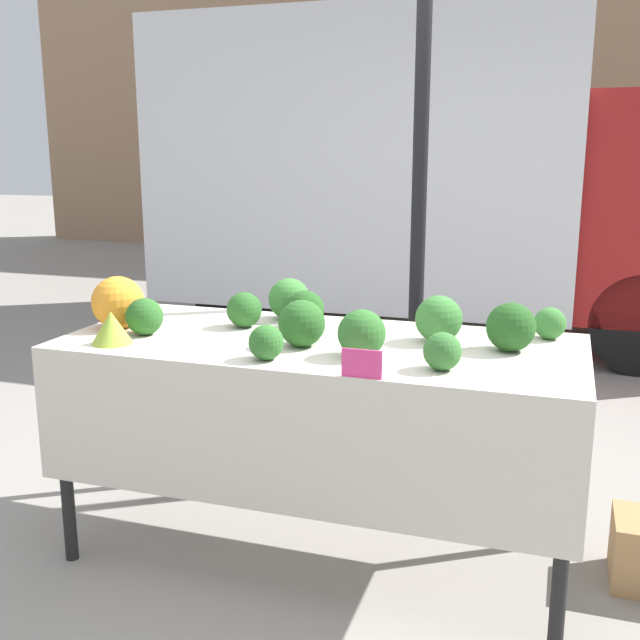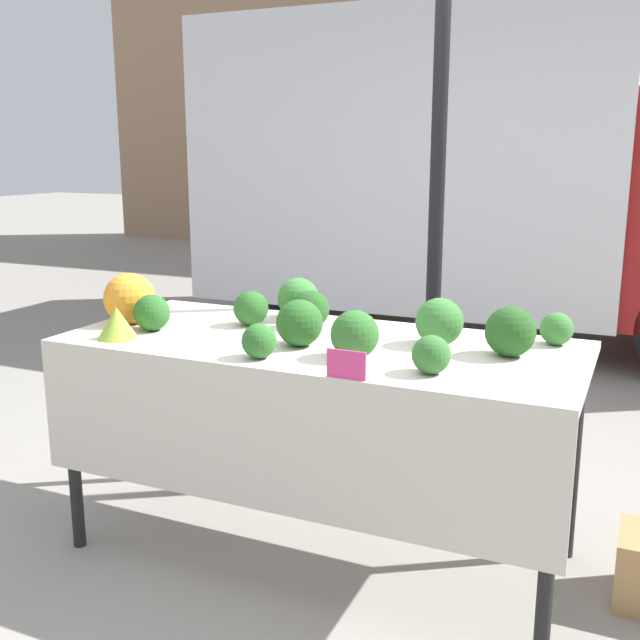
{
  "view_description": "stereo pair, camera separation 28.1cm",
  "coord_description": "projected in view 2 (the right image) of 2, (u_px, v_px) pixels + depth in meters",
  "views": [
    {
      "loc": [
        0.86,
        -2.61,
        1.58
      ],
      "look_at": [
        0.0,
        0.0,
        0.96
      ],
      "focal_mm": 42.0,
      "sensor_mm": 36.0,
      "label": 1
    },
    {
      "loc": [
        1.12,
        -2.51,
        1.58
      ],
      "look_at": [
        0.0,
        0.0,
        0.96
      ],
      "focal_mm": 42.0,
      "sensor_mm": 36.0,
      "label": 2
    }
  ],
  "objects": [
    {
      "name": "broccoli_head_8",
      "position": [
        152.0,
        313.0,
        2.98
      ],
      "size": [
        0.15,
        0.15,
        0.15
      ],
      "color": "#285B23",
      "rests_on": "market_table"
    },
    {
      "name": "tent_pole",
      "position": [
        436.0,
        208.0,
        3.41
      ],
      "size": [
        0.07,
        0.07,
        2.65
      ],
      "color": "black",
      "rests_on": "ground_plane"
    },
    {
      "name": "ground_plane",
      "position": [
        320.0,
        550.0,
        3.03
      ],
      "size": [
        40.0,
        40.0,
        0.0
      ],
      "primitive_type": "plane",
      "color": "gray"
    },
    {
      "name": "orange_cauliflower",
      "position": [
        129.0,
        298.0,
        3.09
      ],
      "size": [
        0.21,
        0.21,
        0.21
      ],
      "color": "orange",
      "rests_on": "market_table"
    },
    {
      "name": "broccoli_head_6",
      "position": [
        310.0,
        309.0,
        3.03
      ],
      "size": [
        0.15,
        0.15,
        0.15
      ],
      "color": "#23511E",
      "rests_on": "market_table"
    },
    {
      "name": "parked_truck",
      "position": [
        471.0,
        172.0,
        6.35
      ],
      "size": [
        4.63,
        2.1,
        2.64
      ],
      "color": "silver",
      "rests_on": "ground_plane"
    },
    {
      "name": "broccoli_head_1",
      "position": [
        355.0,
        335.0,
        2.58
      ],
      "size": [
        0.17,
        0.17,
        0.17
      ],
      "color": "#2D6628",
      "rests_on": "market_table"
    },
    {
      "name": "broccoli_head_10",
      "position": [
        259.0,
        341.0,
        2.58
      ],
      "size": [
        0.12,
        0.12,
        0.12
      ],
      "color": "#2D6628",
      "rests_on": "market_table"
    },
    {
      "name": "market_table",
      "position": [
        313.0,
        373.0,
        2.8
      ],
      "size": [
        1.95,
        0.85,
        0.88
      ],
      "color": "beige",
      "rests_on": "ground_plane"
    },
    {
      "name": "broccoli_head_3",
      "position": [
        431.0,
        355.0,
        2.4
      ],
      "size": [
        0.13,
        0.13,
        0.13
      ],
      "color": "#336B2D",
      "rests_on": "market_table"
    },
    {
      "name": "broccoli_head_2",
      "position": [
        557.0,
        329.0,
        2.76
      ],
      "size": [
        0.12,
        0.12,
        0.12
      ],
      "color": "#387533",
      "rests_on": "market_table"
    },
    {
      "name": "price_sign",
      "position": [
        346.0,
        365.0,
        2.35
      ],
      "size": [
        0.13,
        0.01,
        0.09
      ],
      "color": "#E53D84",
      "rests_on": "market_table"
    },
    {
      "name": "romanesco_head",
      "position": [
        117.0,
        323.0,
        2.86
      ],
      "size": [
        0.15,
        0.15,
        0.12
      ],
      "color": "#93B238",
      "rests_on": "market_table"
    },
    {
      "name": "broccoli_head_9",
      "position": [
        510.0,
        332.0,
        2.6
      ],
      "size": [
        0.18,
        0.18,
        0.18
      ],
      "color": "#23511E",
      "rests_on": "market_table"
    },
    {
      "name": "broccoli_head_4",
      "position": [
        298.0,
        298.0,
        3.18
      ],
      "size": [
        0.18,
        0.18,
        0.18
      ],
      "color": "#387533",
      "rests_on": "market_table"
    },
    {
      "name": "broccoli_head_0",
      "position": [
        251.0,
        308.0,
        3.07
      ],
      "size": [
        0.14,
        0.14,
        0.14
      ],
      "color": "#285B23",
      "rests_on": "market_table"
    },
    {
      "name": "broccoli_head_5",
      "position": [
        299.0,
        323.0,
        2.74
      ],
      "size": [
        0.17,
        0.17,
        0.17
      ],
      "color": "#285B23",
      "rests_on": "market_table"
    },
    {
      "name": "broccoli_head_7",
      "position": [
        439.0,
        322.0,
        2.75
      ],
      "size": [
        0.18,
        0.18,
        0.18
      ],
      "color": "#387533",
      "rests_on": "market_table"
    },
    {
      "name": "building_facade",
      "position": [
        586.0,
        31.0,
        10.49
      ],
      "size": [
        16.0,
        0.6,
        6.43
      ],
      "color": "#9E7A5B",
      "rests_on": "ground_plane"
    }
  ]
}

